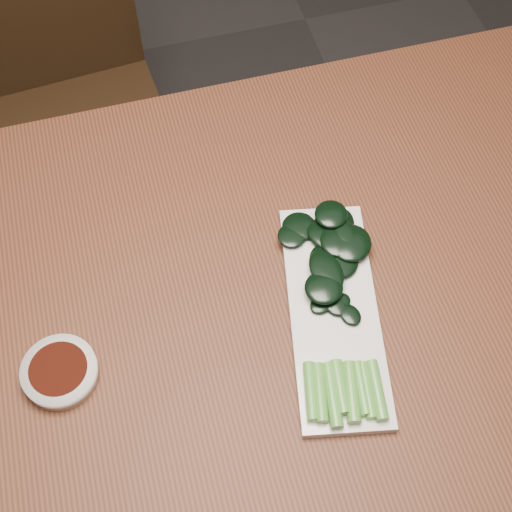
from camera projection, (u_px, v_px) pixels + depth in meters
name	position (u px, v px, depth m)	size (l,w,h in m)	color
ground	(247.00, 452.00, 1.62)	(6.00, 6.00, 0.00)	#292727
table	(241.00, 323.00, 1.04)	(1.40, 0.80, 0.75)	#4F2616
chair_far	(66.00, 99.00, 1.52)	(0.42, 0.42, 0.89)	black
sauce_bowl	(60.00, 372.00, 0.91)	(0.10, 0.10, 0.03)	silver
serving_plate	(333.00, 313.00, 0.96)	(0.18, 0.35, 0.01)	silver
gai_lan	(336.00, 282.00, 0.96)	(0.17, 0.33, 0.03)	#529A35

